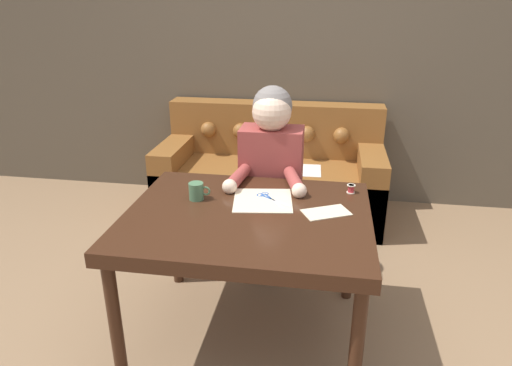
{
  "coord_description": "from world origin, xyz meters",
  "views": [
    {
      "loc": [
        0.25,
        -1.86,
        1.69
      ],
      "look_at": [
        -0.09,
        0.24,
        0.82
      ],
      "focal_mm": 32.0,
      "sensor_mm": 36.0,
      "label": 1
    }
  ],
  "objects_px": {
    "person": "(271,183)",
    "dining_table": "(248,226)",
    "scissors": "(268,198)",
    "couch": "(271,176)",
    "thread_spool": "(351,189)",
    "mug": "(197,191)"
  },
  "relations": [
    {
      "from": "dining_table",
      "to": "mug",
      "type": "distance_m",
      "value": 0.33
    },
    {
      "from": "person",
      "to": "mug",
      "type": "distance_m",
      "value": 0.6
    },
    {
      "from": "couch",
      "to": "person",
      "type": "xyz_separation_m",
      "value": [
        0.12,
        -0.94,
        0.33
      ]
    },
    {
      "from": "couch",
      "to": "scissors",
      "type": "height_order",
      "value": "couch"
    },
    {
      "from": "dining_table",
      "to": "person",
      "type": "distance_m",
      "value": 0.6
    },
    {
      "from": "person",
      "to": "mug",
      "type": "xyz_separation_m",
      "value": [
        -0.32,
        -0.48,
        0.13
      ]
    },
    {
      "from": "mug",
      "to": "couch",
      "type": "bearing_deg",
      "value": 81.83
    },
    {
      "from": "couch",
      "to": "thread_spool",
      "type": "bearing_deg",
      "value": -64.36
    },
    {
      "from": "dining_table",
      "to": "person",
      "type": "xyz_separation_m",
      "value": [
        0.04,
        0.6,
        -0.01
      ]
    },
    {
      "from": "scissors",
      "to": "mug",
      "type": "bearing_deg",
      "value": -168.61
    },
    {
      "from": "couch",
      "to": "person",
      "type": "distance_m",
      "value": 1.01
    },
    {
      "from": "dining_table",
      "to": "mug",
      "type": "xyz_separation_m",
      "value": [
        -0.29,
        0.12,
        0.12
      ]
    },
    {
      "from": "scissors",
      "to": "mug",
      "type": "height_order",
      "value": "mug"
    },
    {
      "from": "scissors",
      "to": "mug",
      "type": "relative_size",
      "value": 1.7
    },
    {
      "from": "dining_table",
      "to": "couch",
      "type": "xyz_separation_m",
      "value": [
        -0.08,
        1.55,
        -0.34
      ]
    },
    {
      "from": "couch",
      "to": "scissors",
      "type": "xyz_separation_m",
      "value": [
        0.16,
        -1.36,
        0.41
      ]
    },
    {
      "from": "person",
      "to": "scissors",
      "type": "distance_m",
      "value": 0.42
    },
    {
      "from": "couch",
      "to": "mug",
      "type": "distance_m",
      "value": 1.51
    },
    {
      "from": "couch",
      "to": "mug",
      "type": "bearing_deg",
      "value": -98.17
    },
    {
      "from": "person",
      "to": "dining_table",
      "type": "bearing_deg",
      "value": -93.51
    },
    {
      "from": "mug",
      "to": "thread_spool",
      "type": "bearing_deg",
      "value": 15.23
    },
    {
      "from": "scissors",
      "to": "dining_table",
      "type": "bearing_deg",
      "value": -111.64
    }
  ]
}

